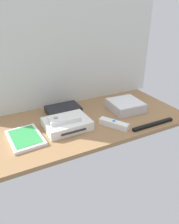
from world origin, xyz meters
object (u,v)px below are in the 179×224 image
at_px(game_console, 67,124).
at_px(sensor_bar, 153,124).
at_px(mini_computer, 125,105).
at_px(network_router, 63,110).
at_px(remote_wand, 114,124).
at_px(remote_classic_pad, 64,118).
at_px(game_case, 25,138).

height_order(game_console, sensor_bar, game_console).
relative_size(game_console, mini_computer, 1.18).
relative_size(game_console, network_router, 1.17).
bearing_deg(sensor_bar, remote_wand, 155.93).
bearing_deg(mini_computer, remote_wand, -140.87).
bearing_deg(sensor_bar, network_router, 135.26).
bearing_deg(game_console, remote_classic_pad, -178.23).
bearing_deg(game_console, mini_computer, 5.40).
bearing_deg(network_router, sensor_bar, -44.33).
distance_m(game_case, remote_classic_pad, 0.19).
relative_size(mini_computer, remote_classic_pad, 1.20).
xyz_separation_m(game_case, remote_wand, (0.40, -0.08, 0.01)).
bearing_deg(remote_classic_pad, network_router, 75.67).
distance_m(game_case, sensor_bar, 0.60).
distance_m(network_router, remote_classic_pad, 0.18).
relative_size(game_console, remote_wand, 1.46).
relative_size(network_router, remote_classic_pad, 1.21).
xyz_separation_m(game_console, game_case, (-0.20, -0.01, -0.01)).
bearing_deg(game_case, network_router, 31.56).
bearing_deg(mini_computer, game_case, -175.26).
bearing_deg(remote_wand, mini_computer, 8.36).
height_order(game_console, remote_wand, game_console).
xyz_separation_m(game_console, remote_classic_pad, (-0.01, -0.00, 0.03)).
bearing_deg(mini_computer, network_router, 158.72).
xyz_separation_m(game_case, network_router, (0.24, 0.17, 0.01)).
bearing_deg(remote_wand, remote_classic_pad, 126.46).
height_order(game_console, network_router, game_console).
height_order(game_case, remote_classic_pad, remote_classic_pad).
distance_m(game_console, game_case, 0.20).
distance_m(mini_computer, sensor_bar, 0.21).
xyz_separation_m(network_router, remote_classic_pad, (-0.05, -0.17, 0.04)).
relative_size(game_case, network_router, 1.10).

